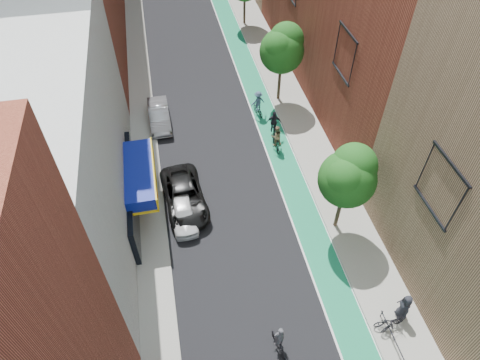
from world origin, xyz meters
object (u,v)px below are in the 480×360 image
parked_car_black (184,196)px  cyclist_lane_near (276,140)px  cyclist_lead (279,342)px  cyclist_lane_far (258,104)px  parked_car_silver (159,116)px  parked_car_white (183,213)px  pedestrian (404,307)px  cyclist_lane_mid (274,127)px

parked_car_black → cyclist_lane_near: size_ratio=2.72×
cyclist_lead → cyclist_lane_far: (3.45, 19.25, 0.34)m
parked_car_black → parked_car_silver: 9.04m
parked_car_white → parked_car_black: (0.22, 1.30, 0.11)m
parked_car_white → parked_car_black: 1.33m
pedestrian → parked_car_white: bearing=-126.4°
cyclist_lead → cyclist_lane_near: 15.29m
cyclist_lane_far → parked_car_black: bearing=36.6°
parked_car_silver → cyclist_lane_far: bearing=-4.1°
parked_car_white → cyclist_lead: bearing=-69.5°
parked_car_silver → parked_car_white: bearing=-86.8°
cyclist_lead → pedestrian: size_ratio=1.07×
parked_car_black → parked_car_silver: bearing=91.7°
pedestrian → cyclist_lane_near: bearing=-164.1°
cyclist_lane_far → parked_car_white: bearing=39.6°
parked_car_silver → cyclist_lead: size_ratio=2.31×
cyclist_lane_near → parked_car_silver: bearing=-31.9°
parked_car_black → cyclist_lane_near: 8.46m
parked_car_white → cyclist_lane_near: 9.35m
parked_car_black → cyclist_lane_mid: 9.49m
cyclist_lane_mid → cyclist_lane_far: cyclist_lane_mid is taller
parked_car_black → pedestrian: 14.74m
cyclist_lane_mid → cyclist_lane_far: bearing=-64.5°
pedestrian → cyclist_lane_far: bearing=-165.8°
cyclist_lead → parked_car_white: bearing=-78.9°
cyclist_lane_near → pedestrian: size_ratio=1.12×
parked_car_white → cyclist_lane_near: (7.61, 5.43, 0.21)m
cyclist_lane_mid → cyclist_lead: bearing=90.4°
parked_car_white → parked_car_black: size_ratio=0.70×
cyclist_lane_near → pedestrian: bearing=100.3°
parked_car_black → cyclist_lane_far: bearing=46.0°
parked_car_white → pedestrian: size_ratio=2.12×
cyclist_lane_mid → cyclist_lane_far: size_ratio=1.03×
parked_car_silver → pedestrian: size_ratio=2.46×
parked_car_silver → cyclist_lead: (4.58, -19.67, -0.09)m
parked_car_white → pedestrian: (10.71, -9.05, 0.41)m
cyclist_lane_near → pedestrian: (3.10, -14.48, 0.20)m
cyclist_lead → pedestrian: 6.93m
parked_car_silver → cyclist_lead: bearing=-78.0°
parked_car_white → cyclist_lane_near: cyclist_lane_near is taller
cyclist_lane_near → cyclist_lane_far: 4.45m
parked_car_black → parked_car_silver: size_ratio=1.23×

